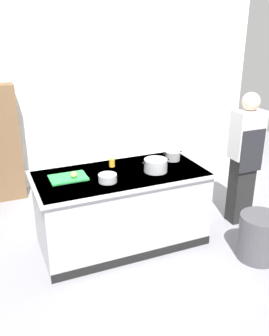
{
  "coord_description": "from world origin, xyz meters",
  "views": [
    {
      "loc": [
        -1.36,
        -3.58,
        2.5
      ],
      "look_at": [
        0.25,
        0.2,
        0.85
      ],
      "focal_mm": 39.23,
      "sensor_mm": 36.0,
      "label": 1
    }
  ],
  "objects_px": {
    "onion": "(74,175)",
    "juice_cup": "(112,163)",
    "person_chef": "(245,156)",
    "stock_pot": "(156,165)",
    "sauce_pan": "(173,156)",
    "mixing_bowl": "(108,178)",
    "trash_bin": "(259,237)"
  },
  "relations": [
    {
      "from": "onion",
      "to": "juice_cup",
      "type": "bearing_deg",
      "value": 21.23
    },
    {
      "from": "onion",
      "to": "person_chef",
      "type": "xyz_separation_m",
      "value": [
        2.16,
        -0.16,
        -0.04
      ]
    },
    {
      "from": "stock_pot",
      "to": "juice_cup",
      "type": "distance_m",
      "value": 0.53
    },
    {
      "from": "onion",
      "to": "person_chef",
      "type": "relative_size",
      "value": 0.04
    },
    {
      "from": "sauce_pan",
      "to": "person_chef",
      "type": "bearing_deg",
      "value": -17.11
    },
    {
      "from": "stock_pot",
      "to": "person_chef",
      "type": "height_order",
      "value": "person_chef"
    },
    {
      "from": "mixing_bowl",
      "to": "trash_bin",
      "type": "xyz_separation_m",
      "value": [
        1.52,
        -0.73,
        -0.68
      ]
    },
    {
      "from": "mixing_bowl",
      "to": "person_chef",
      "type": "bearing_deg",
      "value": 1.17
    },
    {
      "from": "mixing_bowl",
      "to": "trash_bin",
      "type": "height_order",
      "value": "mixing_bowl"
    },
    {
      "from": "sauce_pan",
      "to": "mixing_bowl",
      "type": "xyz_separation_m",
      "value": [
        -0.95,
        -0.31,
        -0.01
      ]
    },
    {
      "from": "onion",
      "to": "juice_cup",
      "type": "height_order",
      "value": "juice_cup"
    },
    {
      "from": "mixing_bowl",
      "to": "person_chef",
      "type": "xyz_separation_m",
      "value": [
        1.84,
        0.04,
        -0.03
      ]
    },
    {
      "from": "onion",
      "to": "stock_pot",
      "type": "distance_m",
      "value": 0.93
    },
    {
      "from": "juice_cup",
      "to": "onion",
      "type": "bearing_deg",
      "value": -158.77
    },
    {
      "from": "stock_pot",
      "to": "person_chef",
      "type": "xyz_separation_m",
      "value": [
        1.24,
        -0.03,
        -0.06
      ]
    },
    {
      "from": "sauce_pan",
      "to": "onion",
      "type": "bearing_deg",
      "value": -175.13
    },
    {
      "from": "mixing_bowl",
      "to": "juice_cup",
      "type": "bearing_deg",
      "value": 64.2
    },
    {
      "from": "person_chef",
      "to": "onion",
      "type": "bearing_deg",
      "value": 72.97
    },
    {
      "from": "stock_pot",
      "to": "mixing_bowl",
      "type": "height_order",
      "value": "stock_pot"
    },
    {
      "from": "stock_pot",
      "to": "onion",
      "type": "bearing_deg",
      "value": 171.5
    },
    {
      "from": "stock_pot",
      "to": "trash_bin",
      "type": "relative_size",
      "value": 0.63
    },
    {
      "from": "stock_pot",
      "to": "trash_bin",
      "type": "height_order",
      "value": "stock_pot"
    },
    {
      "from": "juice_cup",
      "to": "mixing_bowl",
      "type": "bearing_deg",
      "value": -115.8
    },
    {
      "from": "mixing_bowl",
      "to": "trash_bin",
      "type": "bearing_deg",
      "value": -25.81
    },
    {
      "from": "onion",
      "to": "juice_cup",
      "type": "distance_m",
      "value": 0.55
    },
    {
      "from": "onion",
      "to": "person_chef",
      "type": "distance_m",
      "value": 2.16
    },
    {
      "from": "onion",
      "to": "trash_bin",
      "type": "height_order",
      "value": "onion"
    },
    {
      "from": "onion",
      "to": "sauce_pan",
      "type": "relative_size",
      "value": 0.3
    },
    {
      "from": "onion",
      "to": "mixing_bowl",
      "type": "height_order",
      "value": "onion"
    },
    {
      "from": "onion",
      "to": "juice_cup",
      "type": "xyz_separation_m",
      "value": [
        0.51,
        0.2,
        -0.01
      ]
    },
    {
      "from": "stock_pot",
      "to": "mixing_bowl",
      "type": "distance_m",
      "value": 0.61
    },
    {
      "from": "mixing_bowl",
      "to": "stock_pot",
      "type": "bearing_deg",
      "value": 6.1
    }
  ]
}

